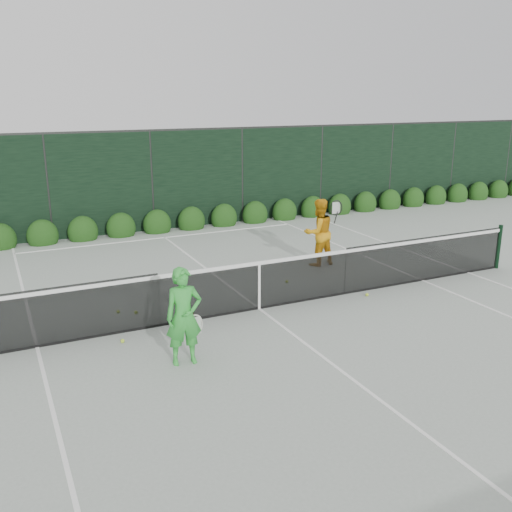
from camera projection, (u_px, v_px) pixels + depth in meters
name	position (u px, v px, depth m)	size (l,w,h in m)	color
ground	(259.00, 309.00, 11.20)	(80.00, 80.00, 0.00)	gray
tennis_net	(258.00, 284.00, 11.05)	(12.90, 0.10, 1.07)	black
player_woman	(184.00, 316.00, 8.77)	(0.65, 0.43, 1.56)	green
player_man	(319.00, 232.00, 13.88)	(0.92, 0.67, 1.65)	orange
court_lines	(259.00, 309.00, 11.20)	(11.03, 23.83, 0.01)	white
windscreen_fence	(339.00, 274.00, 8.43)	(32.00, 21.07, 3.06)	black
hedge_row	(157.00, 225.00, 17.34)	(31.66, 0.65, 0.94)	#12350E
tennis_balls	(205.00, 307.00, 11.22)	(5.21, 1.67, 0.07)	#B6D930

